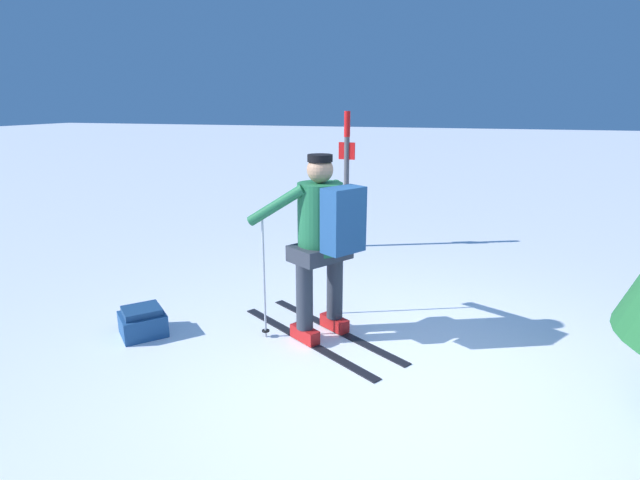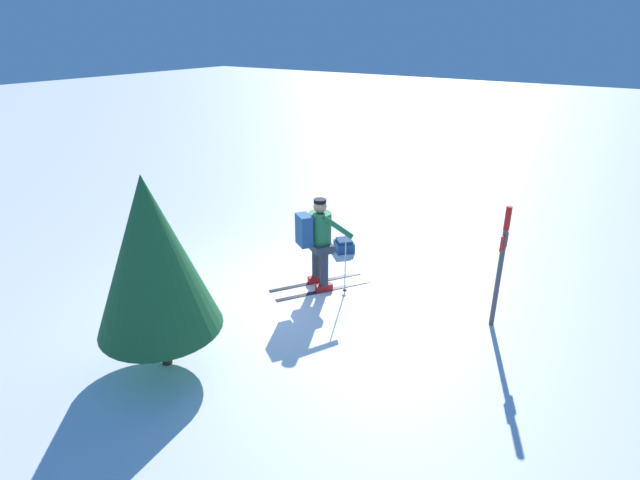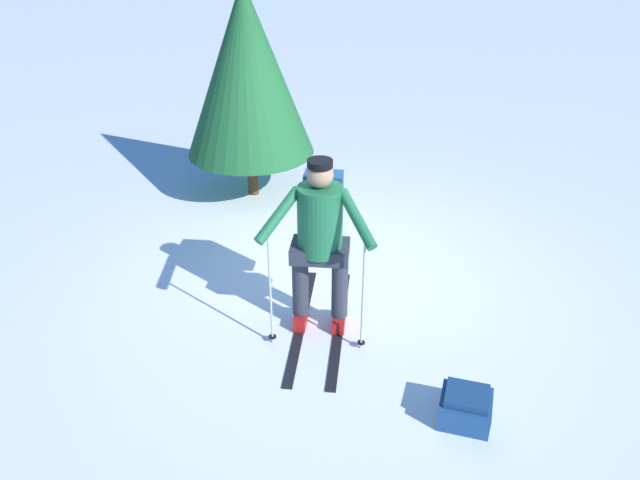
% 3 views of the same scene
% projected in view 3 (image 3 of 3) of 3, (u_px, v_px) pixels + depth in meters
% --- Properties ---
extents(ground_plane, '(80.00, 80.00, 0.00)m').
position_uv_depth(ground_plane, '(335.00, 274.00, 6.65)').
color(ground_plane, white).
extents(skier, '(1.75, 1.35, 1.66)m').
position_uv_depth(skier, '(320.00, 232.00, 5.43)').
color(skier, black).
rests_on(skier, ground_plane).
extents(dropped_backpack, '(0.53, 0.53, 0.27)m').
position_uv_depth(dropped_backpack, '(466.00, 407.00, 4.76)').
color(dropped_backpack, navy).
rests_on(dropped_backpack, ground_plane).
extents(pine_tree, '(1.63, 1.63, 2.72)m').
position_uv_depth(pine_tree, '(247.00, 70.00, 7.64)').
color(pine_tree, '#4C331E').
rests_on(pine_tree, ground_plane).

